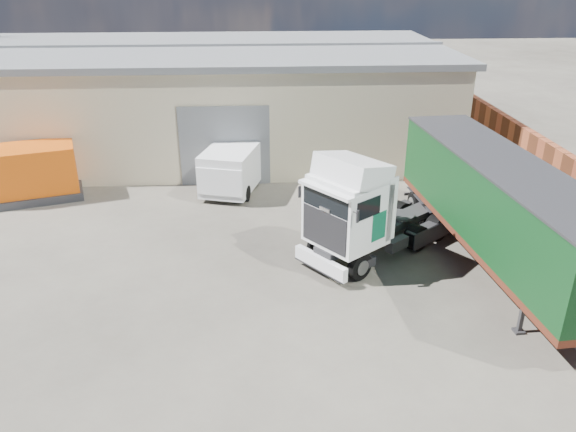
{
  "coord_description": "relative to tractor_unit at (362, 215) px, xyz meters",
  "views": [
    {
      "loc": [
        -0.62,
        -14.12,
        9.36
      ],
      "look_at": [
        0.4,
        3.0,
        1.51
      ],
      "focal_mm": 35.0,
      "sensor_mm": 36.0,
      "label": 1
    }
  ],
  "objects": [
    {
      "name": "panel_van",
      "position": [
        -4.39,
        6.93,
        -0.59
      ],
      "size": [
        3.23,
        5.24,
        2.0
      ],
      "rotation": [
        0.0,
        0.0,
        -0.28
      ],
      "color": "black",
      "rests_on": "ground"
    },
    {
      "name": "brick_boundary_wall",
      "position": [
        8.66,
        3.32,
        -0.37
      ],
      "size": [
        0.35,
        26.0,
        2.5
      ],
      "primitive_type": "cube",
      "color": "brown",
      "rests_on": "ground"
    },
    {
      "name": "tractor_unit",
      "position": [
        0.0,
        0.0,
        0.0
      ],
      "size": [
        5.79,
        5.17,
        3.86
      ],
      "rotation": [
        0.0,
        0.0,
        -0.91
      ],
      "color": "black",
      "rests_on": "ground"
    },
    {
      "name": "box_trailer",
      "position": [
        4.2,
        -0.78,
        0.65
      ],
      "size": [
        3.26,
        11.35,
        3.72
      ],
      "rotation": [
        0.0,
        0.0,
        0.08
      ],
      "color": "#2D2D30",
      "rests_on": "ground"
    },
    {
      "name": "orange_skip",
      "position": [
        -12.9,
        6.2,
        -0.63
      ],
      "size": [
        4.17,
        3.27,
        2.28
      ],
      "rotation": [
        0.0,
        0.0,
        0.31
      ],
      "color": "#2D2D30",
      "rests_on": "ground"
    },
    {
      "name": "warehouse",
      "position": [
        -8.83,
        13.32,
        1.04
      ],
      "size": [
        30.6,
        12.6,
        5.42
      ],
      "color": "beige",
      "rests_on": "ground"
    },
    {
      "name": "ground",
      "position": [
        -2.84,
        -2.68,
        -1.62
      ],
      "size": [
        120.0,
        120.0,
        0.0
      ],
      "primitive_type": "plane",
      "color": "black",
      "rests_on": "ground"
    }
  ]
}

